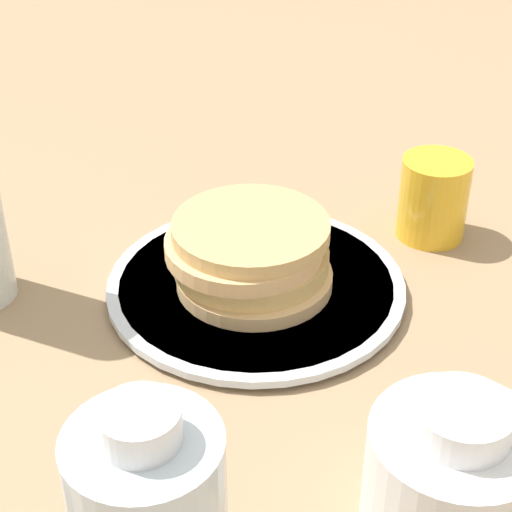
{
  "coord_description": "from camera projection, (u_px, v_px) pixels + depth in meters",
  "views": [
    {
      "loc": [
        0.55,
        -0.33,
        0.46
      ],
      "look_at": [
        0.02,
        0.01,
        0.04
      ],
      "focal_mm": 60.0,
      "sensor_mm": 36.0,
      "label": 1
    }
  ],
  "objects": [
    {
      "name": "juice_glass",
      "position": [
        433.0,
        198.0,
        0.84
      ],
      "size": [
        0.07,
        0.07,
        0.08
      ],
      "color": "yellow",
      "rests_on": "ground_plane"
    },
    {
      "name": "pancake_stack",
      "position": [
        250.0,
        253.0,
        0.76
      ],
      "size": [
        0.15,
        0.15,
        0.06
      ],
      "color": "#DFB378",
      "rests_on": "plate"
    },
    {
      "name": "cream_jug",
      "position": [
        453.0,
        474.0,
        0.54
      ],
      "size": [
        0.11,
        0.11,
        0.1
      ],
      "color": "white",
      "rests_on": "ground_plane"
    },
    {
      "name": "plate",
      "position": [
        256.0,
        286.0,
        0.77
      ],
      "size": [
        0.27,
        0.27,
        0.01
      ],
      "color": "silver",
      "rests_on": "ground_plane"
    },
    {
      "name": "ground_plane",
      "position": [
        239.0,
        287.0,
        0.78
      ],
      "size": [
        4.0,
        4.0,
        0.0
      ],
      "primitive_type": "plane",
      "color": "#9E7F5B"
    }
  ]
}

